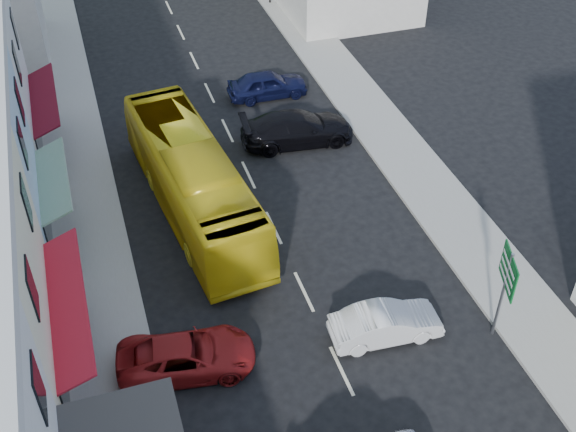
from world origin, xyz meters
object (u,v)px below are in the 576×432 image
object	(u,v)px
bus	(193,182)
car_white	(386,323)
car_red	(186,355)
direction_sign	(502,296)
pedestrian_left	(81,336)

from	to	relation	value
bus	car_white	bearing A→B (deg)	-68.09
car_red	direction_sign	bearing A→B (deg)	-91.71
bus	pedestrian_left	xyz separation A→B (m)	(-5.41, -6.74, -0.55)
bus	car_red	xyz separation A→B (m)	(-2.11, -8.40, -0.85)
pedestrian_left	car_red	bearing A→B (deg)	-100.19
bus	direction_sign	xyz separation A→B (m)	(8.69, -10.23, 0.39)
car_white	pedestrian_left	world-z (taller)	pedestrian_left
bus	direction_sign	size ratio (longest dim) A/B	2.99
car_white	direction_sign	xyz separation A→B (m)	(3.77, -1.08, 1.24)
car_white	direction_sign	distance (m)	4.11
pedestrian_left	direction_sign	size ratio (longest dim) A/B	0.44
pedestrian_left	car_white	bearing A→B (deg)	-86.59
bus	pedestrian_left	bearing A→B (deg)	-135.13
car_red	pedestrian_left	distance (m)	3.71
bus	pedestrian_left	world-z (taller)	bus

